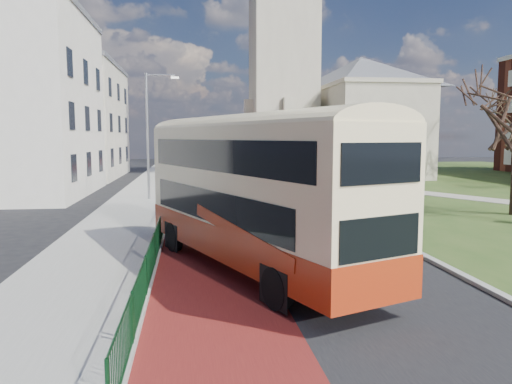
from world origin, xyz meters
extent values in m
plane|color=black|center=(0.00, 0.00, 0.00)|extent=(160.00, 160.00, 0.00)
cube|color=black|center=(1.50, 20.00, 0.01)|extent=(9.00, 120.00, 0.01)
cube|color=#591414|center=(-1.20, 20.00, 0.01)|extent=(3.40, 120.00, 0.01)
cube|color=gray|center=(-5.00, 20.00, 0.06)|extent=(4.00, 120.00, 0.12)
cube|color=#999993|center=(-3.00, 20.00, 0.07)|extent=(0.25, 120.00, 0.13)
cube|color=#999993|center=(6.10, 22.00, 0.07)|extent=(0.25, 80.00, 0.13)
cylinder|color=#0C3518|center=(-2.95, 4.00, 1.10)|extent=(0.04, 24.00, 0.04)
cylinder|color=#0C3518|center=(-2.95, 4.00, 0.15)|extent=(0.04, 24.00, 0.04)
cube|color=#A29683|center=(8.00, 38.00, 12.00)|extent=(6.50, 6.50, 24.00)
cube|color=#A29683|center=(16.50, 38.00, 4.50)|extent=(9.00, 18.00, 9.00)
pyramid|color=#565960|center=(16.50, 38.00, 12.60)|extent=(9.00, 18.00, 3.60)
cube|color=beige|center=(-14.00, 22.00, 6.25)|extent=(10.00, 14.00, 12.50)
cube|color=#565960|center=(-14.00, 22.00, 12.75)|extent=(10.30, 14.30, 0.50)
cube|color=#BAB39E|center=(-14.00, 38.00, 5.50)|extent=(10.00, 16.00, 11.00)
cube|color=#565960|center=(-14.00, 38.00, 11.25)|extent=(10.30, 16.30, 0.50)
cylinder|color=gray|center=(-4.50, 18.00, 4.12)|extent=(0.16, 0.16, 8.00)
cylinder|color=gray|center=(-3.60, 18.00, 8.02)|extent=(1.80, 0.10, 0.10)
cube|color=silver|center=(-2.70, 18.00, 7.87)|extent=(0.50, 0.18, 0.12)
cube|color=#98270E|center=(0.08, 0.18, 1.02)|extent=(6.51, 11.21, 1.00)
cube|color=beige|center=(0.08, 0.18, 2.98)|extent=(6.47, 11.15, 2.91)
cube|color=black|center=(-1.20, -0.01, 2.08)|extent=(3.45, 8.43, 0.95)
cube|color=black|center=(1.13, 0.94, 2.08)|extent=(3.45, 8.43, 0.95)
cube|color=black|center=(-1.09, -0.29, 3.59)|extent=(3.78, 9.25, 0.90)
cube|color=black|center=(1.25, 0.66, 3.59)|extent=(3.78, 9.25, 0.90)
cube|color=black|center=(-1.98, 5.28, 2.08)|extent=(2.12, 0.92, 1.05)
cube|color=black|center=(-1.98, 5.28, 3.59)|extent=(2.12, 0.92, 0.90)
cube|color=orange|center=(-1.98, 5.28, 4.16)|extent=(1.70, 0.76, 0.30)
cylinder|color=black|center=(-2.41, 3.23, 0.52)|extent=(0.67, 1.08, 1.04)
cylinder|color=black|center=(-0.25, 4.10, 0.52)|extent=(0.67, 1.08, 1.04)
cylinder|color=black|center=(0.24, -3.32, 0.52)|extent=(0.67, 1.08, 1.04)
cylinder|color=black|center=(2.39, -2.46, 0.52)|extent=(0.67, 1.08, 1.04)
camera|label=1|loc=(-1.76, -14.74, 4.13)|focal=35.00mm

